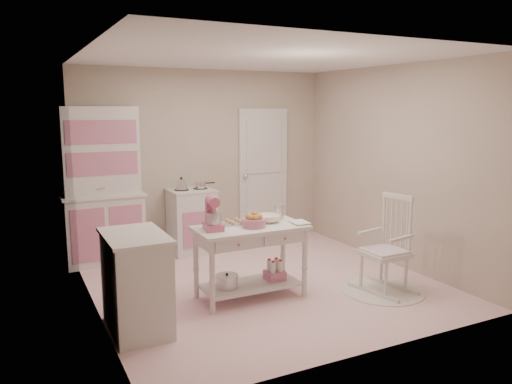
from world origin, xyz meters
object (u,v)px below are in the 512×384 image
at_px(rocking_chair, 385,244).
at_px(bread_basket, 254,223).
at_px(base_cabinet, 136,282).
at_px(stand_mixer, 213,214).
at_px(stove, 192,221).
at_px(work_table, 251,262).
at_px(hutch, 102,186).

relative_size(rocking_chair, bread_basket, 4.40).
distance_m(base_cabinet, rocking_chair, 2.73).
bearing_deg(bread_basket, stand_mixer, 170.96).
bearing_deg(stove, bread_basket, -89.57).
relative_size(base_cabinet, work_table, 0.77).
height_order(stand_mixer, bread_basket, stand_mixer).
distance_m(stand_mixer, bread_basket, 0.46).
bearing_deg(work_table, stand_mixer, 177.27).
bearing_deg(stove, hutch, 177.61).
bearing_deg(stand_mixer, hutch, 118.83).
height_order(hutch, work_table, hutch).
height_order(work_table, stand_mixer, stand_mixer).
relative_size(base_cabinet, stand_mixer, 2.71).
relative_size(rocking_chair, stand_mixer, 3.24).
distance_m(stove, bread_basket, 2.02).
xyz_separation_m(rocking_chair, bread_basket, (-1.40, 0.46, 0.30)).
height_order(rocking_chair, bread_basket, rocking_chair).
bearing_deg(stand_mixer, base_cabinet, -155.33).
bearing_deg(stove, work_table, -90.15).
bearing_deg(rocking_chair, hutch, 124.69).
xyz_separation_m(hutch, base_cabinet, (-0.10, -2.24, -0.58)).
distance_m(hutch, base_cabinet, 2.31).
xyz_separation_m(base_cabinet, bread_basket, (1.32, 0.20, 0.39)).
relative_size(stand_mixer, bread_basket, 1.36).
distance_m(base_cabinet, work_table, 1.32).
relative_size(work_table, bread_basket, 4.80).
bearing_deg(bread_basket, base_cabinet, -171.17).
distance_m(hutch, rocking_chair, 3.64).
relative_size(stove, work_table, 0.77).
relative_size(hutch, bread_basket, 8.32).
xyz_separation_m(stove, work_table, (-0.01, -1.93, -0.06)).
height_order(base_cabinet, stand_mixer, stand_mixer).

